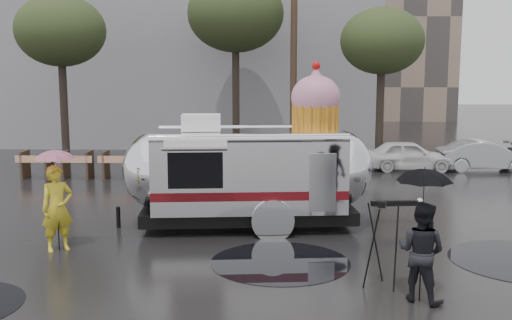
{
  "coord_description": "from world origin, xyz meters",
  "views": [
    {
      "loc": [
        1.53,
        -11.55,
        3.9
      ],
      "look_at": [
        1.17,
        3.29,
        1.69
      ],
      "focal_mm": 42.0,
      "sensor_mm": 36.0,
      "label": 1
    }
  ],
  "objects_px": {
    "person_right": "(421,252)",
    "tripod": "(381,236)",
    "airstream_trailer": "(252,168)",
    "person_left": "(57,208)"
  },
  "relations": [
    {
      "from": "airstream_trailer",
      "to": "person_left",
      "type": "height_order",
      "value": "airstream_trailer"
    },
    {
      "from": "person_right",
      "to": "tripod",
      "type": "height_order",
      "value": "person_right"
    },
    {
      "from": "person_right",
      "to": "tripod",
      "type": "bearing_deg",
      "value": -13.51
    },
    {
      "from": "airstream_trailer",
      "to": "person_right",
      "type": "xyz_separation_m",
      "value": [
        3.03,
        -4.98,
        -0.62
      ]
    },
    {
      "from": "person_left",
      "to": "person_right",
      "type": "relative_size",
      "value": 1.09
    },
    {
      "from": "person_right",
      "to": "tripod",
      "type": "relative_size",
      "value": 1.08
    },
    {
      "from": "airstream_trailer",
      "to": "tripod",
      "type": "xyz_separation_m",
      "value": [
        2.47,
        -4.33,
        -0.52
      ]
    },
    {
      "from": "person_left",
      "to": "tripod",
      "type": "xyz_separation_m",
      "value": [
        6.64,
        -2.08,
        0.02
      ]
    },
    {
      "from": "airstream_trailer",
      "to": "tripod",
      "type": "height_order",
      "value": "airstream_trailer"
    },
    {
      "from": "airstream_trailer",
      "to": "person_right",
      "type": "distance_m",
      "value": 5.86
    }
  ]
}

